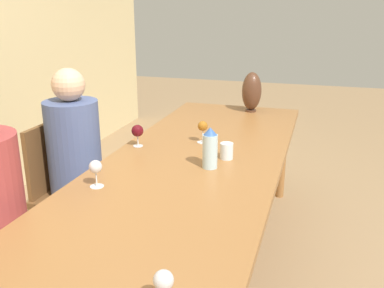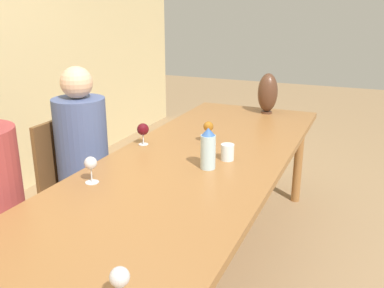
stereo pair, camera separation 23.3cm
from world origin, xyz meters
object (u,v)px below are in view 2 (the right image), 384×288
(wine_glass_1, at_px, (143,130))
(wine_glass_3, at_px, (208,127))
(water_bottle, at_px, (208,149))
(vase, at_px, (268,93))
(water_tumbler, at_px, (227,152))
(wine_glass_0, at_px, (91,164))
(chair_far, at_px, (76,182))
(person_far, at_px, (84,157))
(wine_glass_2, at_px, (120,278))

(wine_glass_1, distance_m, wine_glass_3, 0.40)
(water_bottle, relative_size, vase, 0.70)
(water_tumbler, distance_m, vase, 1.15)
(wine_glass_0, relative_size, wine_glass_1, 0.99)
(vase, distance_m, wine_glass_1, 1.20)
(wine_glass_3, distance_m, chair_far, 0.93)
(wine_glass_0, bearing_deg, person_far, 40.56)
(vase, bearing_deg, chair_far, 142.81)
(wine_glass_3, distance_m, person_far, 0.80)
(water_bottle, height_order, wine_glass_2, water_bottle)
(wine_glass_2, distance_m, person_far, 1.56)
(water_tumbler, bearing_deg, chair_far, 95.04)
(water_tumbler, xyz_separation_m, wine_glass_0, (-0.56, 0.50, 0.05))
(wine_glass_0, bearing_deg, vase, -14.70)
(water_tumbler, relative_size, wine_glass_1, 0.67)
(water_tumbler, bearing_deg, water_bottle, 161.57)
(vase, distance_m, wine_glass_3, 0.91)
(chair_far, bearing_deg, wine_glass_2, -137.16)
(chair_far, height_order, person_far, person_far)
(chair_far, bearing_deg, vase, -37.19)
(wine_glass_3, xyz_separation_m, chair_far, (-0.33, 0.78, -0.37))
(wine_glass_1, relative_size, person_far, 0.11)
(vase, distance_m, person_far, 1.52)
(wine_glass_0, xyz_separation_m, chair_far, (0.47, 0.49, -0.36))
(vase, height_order, wine_glass_3, vase)
(water_tumbler, xyz_separation_m, person_far, (-0.09, 0.91, -0.13))
(wine_glass_1, height_order, chair_far, wine_glass_1)
(water_bottle, relative_size, wine_glass_2, 1.84)
(water_tumbler, relative_size, person_far, 0.07)
(water_bottle, xyz_separation_m, vase, (1.31, 0.00, 0.06))
(wine_glass_2, height_order, person_far, person_far)
(water_bottle, height_order, wine_glass_3, water_bottle)
(water_bottle, relative_size, person_far, 0.18)
(water_tumbler, relative_size, vase, 0.29)
(wine_glass_0, xyz_separation_m, person_far, (0.47, 0.41, -0.18))
(wine_glass_1, distance_m, wine_glass_2, 1.48)
(wine_glass_1, relative_size, wine_glass_2, 1.12)
(vase, relative_size, chair_far, 0.36)
(water_bottle, distance_m, water_tumbler, 0.18)
(wine_glass_0, xyz_separation_m, wine_glass_2, (-0.70, -0.61, -0.01))
(water_bottle, distance_m, vase, 1.31)
(water_bottle, xyz_separation_m, wine_glass_0, (-0.40, 0.45, -0.01))
(wine_glass_1, height_order, wine_glass_3, wine_glass_3)
(wine_glass_0, distance_m, wine_glass_2, 0.93)
(water_bottle, bearing_deg, vase, 0.08)
(person_far, bearing_deg, water_bottle, -94.97)
(wine_glass_1, xyz_separation_m, chair_far, (-0.15, 0.42, -0.36))
(wine_glass_0, relative_size, chair_far, 0.15)
(vase, distance_m, wine_glass_0, 1.76)
(wine_glass_1, distance_m, chair_far, 0.58)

